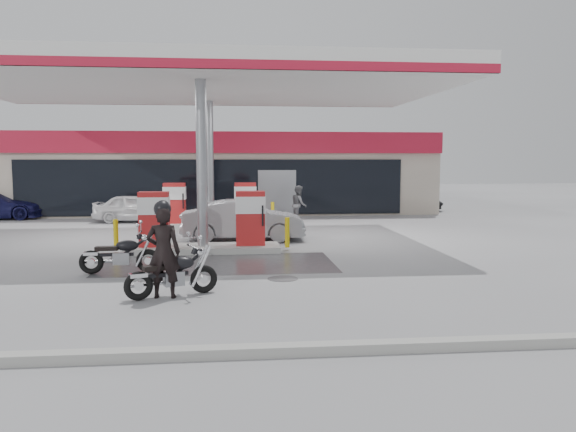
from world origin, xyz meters
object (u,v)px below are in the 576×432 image
(parked_motorcycle, at_px, (121,256))
(attendant, at_px, (299,204))
(main_motorcycle, at_px, (173,275))
(hatchback_silver, at_px, (243,220))
(biker_main, at_px, (163,252))
(parked_car_right, at_px, (407,201))
(sedan_white, at_px, (136,208))
(pump_island_near, at_px, (203,228))
(pump_island_far, at_px, (210,210))

(parked_motorcycle, xyz_separation_m, attendant, (5.48, 9.99, 0.37))
(main_motorcycle, relative_size, hatchback_silver, 0.44)
(biker_main, distance_m, parked_motorcycle, 2.87)
(main_motorcycle, xyz_separation_m, parked_car_right, (10.31, 17.43, 0.09))
(biker_main, height_order, hatchback_silver, biker_main)
(sedan_white, bearing_deg, parked_motorcycle, -168.33)
(biker_main, relative_size, attendant, 1.13)
(biker_main, relative_size, parked_motorcycle, 0.96)
(pump_island_near, xyz_separation_m, parked_car_right, (10.00, 12.00, -0.18))
(pump_island_far, height_order, attendant, pump_island_far)
(attendant, relative_size, parked_car_right, 0.43)
(sedan_white, relative_size, attendant, 2.22)
(hatchback_silver, bearing_deg, main_motorcycle, 170.86)
(pump_island_far, distance_m, attendant, 3.83)
(pump_island_near, xyz_separation_m, main_motorcycle, (-0.31, -5.43, -0.28))
(pump_island_near, xyz_separation_m, biker_main, (-0.49, -5.50, 0.20))
(attendant, distance_m, hatchback_silver, 5.40)
(pump_island_far, height_order, sedan_white, pump_island_far)
(main_motorcycle, distance_m, parked_motorcycle, 2.85)
(main_motorcycle, height_order, parked_car_right, parked_car_right)
(parked_car_right, bearing_deg, pump_island_near, 136.94)
(sedan_white, bearing_deg, hatchback_silver, -138.96)
(pump_island_near, height_order, pump_island_far, same)
(main_motorcycle, bearing_deg, sedan_white, 80.08)
(pump_island_near, distance_m, parked_car_right, 15.62)
(pump_island_far, relative_size, main_motorcycle, 2.84)
(pump_island_far, xyz_separation_m, hatchback_silver, (1.24, -3.80, -0.03))
(pump_island_far, relative_size, attendant, 3.19)
(sedan_white, xyz_separation_m, hatchback_silver, (4.52, -6.00, 0.07))
(biker_main, distance_m, hatchback_silver, 7.90)
(biker_main, bearing_deg, sedan_white, -75.66)
(main_motorcycle, xyz_separation_m, hatchback_silver, (1.55, 7.63, 0.24))
(parked_motorcycle, distance_m, hatchback_silver, 6.01)
(sedan_white, bearing_deg, main_motorcycle, -163.63)
(parked_motorcycle, distance_m, attendant, 11.41)
(attendant, height_order, hatchback_silver, attendant)
(biker_main, bearing_deg, parked_car_right, -118.11)
(biker_main, xyz_separation_m, hatchback_silver, (1.72, 7.70, -0.23))
(parked_motorcycle, bearing_deg, attendant, 58.29)
(biker_main, distance_m, sedan_white, 13.99)
(attendant, xyz_separation_m, hatchback_silver, (-2.46, -4.80, -0.13))
(sedan_white, relative_size, hatchback_silver, 0.87)
(parked_car_right, bearing_deg, pump_island_far, 117.71)
(parked_motorcycle, height_order, hatchback_silver, hatchback_silver)
(pump_island_far, bearing_deg, sedan_white, 146.15)
(main_motorcycle, relative_size, biker_main, 1.00)
(main_motorcycle, height_order, sedan_white, sedan_white)
(parked_car_right, bearing_deg, hatchback_silver, 134.94)
(parked_motorcycle, xyz_separation_m, hatchback_silver, (3.02, 5.19, 0.25))
(attendant, bearing_deg, main_motorcycle, 163.61)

